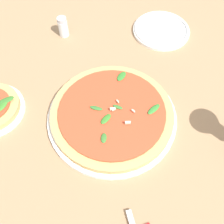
{
  "coord_description": "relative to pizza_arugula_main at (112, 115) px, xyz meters",
  "views": [
    {
      "loc": [
        0.32,
        -0.11,
        0.6
      ],
      "look_at": [
        -0.02,
        0.02,
        0.03
      ],
      "focal_mm": 42.0,
      "sensor_mm": 36.0,
      "label": 1
    }
  ],
  "objects": [
    {
      "name": "shaker_pepper",
      "position": [
        -0.37,
        -0.03,
        0.02
      ],
      "size": [
        0.03,
        0.03,
        0.07
      ],
      "color": "silver",
      "rests_on": "ground_plane"
    },
    {
      "name": "pizza_arugula_main",
      "position": [
        0.0,
        0.0,
        0.0
      ],
      "size": [
        0.34,
        0.34,
        0.05
      ],
      "color": "white",
      "rests_on": "ground_plane"
    },
    {
      "name": "side_plate_white",
      "position": [
        -0.26,
        0.28,
        -0.01
      ],
      "size": [
        0.19,
        0.19,
        0.02
      ],
      "color": "white",
      "rests_on": "ground_plane"
    },
    {
      "name": "ground_plane",
      "position": [
        0.02,
        -0.02,
        -0.02
      ],
      "size": [
        6.0,
        6.0,
        0.0
      ],
      "primitive_type": "plane",
      "color": "#9E7A56"
    }
  ]
}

